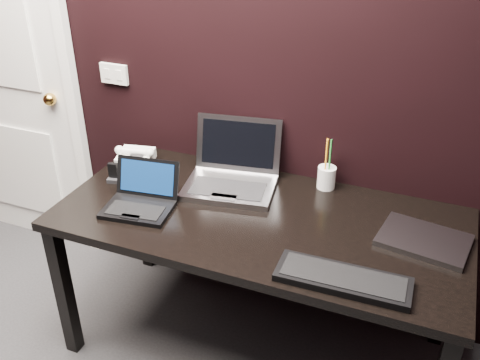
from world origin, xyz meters
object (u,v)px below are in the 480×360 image
at_px(door, 1,72).
at_px(closed_laptop, 424,240).
at_px(desk_phone, 136,157).
at_px(mobile_phone, 113,175).
at_px(netbook, 141,200).
at_px(ext_keyboard, 343,279).
at_px(silver_laptop, 232,175).
at_px(pen_cup, 327,176).
at_px(desk, 259,231).

relative_size(door, closed_laptop, 5.88).
xyz_separation_m(desk_phone, mobile_phone, (-0.00, -0.19, -0.00)).
bearing_deg(netbook, ext_keyboard, -9.92).
bearing_deg(ext_keyboard, door, 162.23).
height_order(silver_laptop, pen_cup, silver_laptop).
distance_m(door, desk, 1.73).
relative_size(ext_keyboard, mobile_phone, 5.27).
bearing_deg(desk, desk_phone, 163.54).
height_order(netbook, closed_laptop, netbook).
distance_m(netbook, ext_keyboard, 0.92).
relative_size(door, desk_phone, 10.41).
height_order(desk, mobile_phone, mobile_phone).
relative_size(desk, pen_cup, 7.03).
relative_size(door, desk, 1.26).
height_order(door, ext_keyboard, door).
relative_size(netbook, mobile_phone, 3.49).
bearing_deg(mobile_phone, ext_keyboard, -15.12).
xyz_separation_m(desk, closed_laptop, (0.65, 0.06, 0.09)).
xyz_separation_m(door, desk, (1.65, -0.38, -0.38)).
xyz_separation_m(mobile_phone, pen_cup, (0.93, 0.31, 0.02)).
distance_m(door, ext_keyboard, 2.19).
height_order(desk_phone, mobile_phone, desk_phone).
bearing_deg(silver_laptop, desk, -43.36).
distance_m(desk, ext_keyboard, 0.51).
xyz_separation_m(ext_keyboard, desk_phone, (-1.14, 0.50, 0.02)).
height_order(door, silver_laptop, door).
bearing_deg(door, mobile_phone, -20.96).
bearing_deg(closed_laptop, desk, -174.52).
bearing_deg(desk_phone, pen_cup, 7.36).
height_order(door, desk, door).
bearing_deg(pen_cup, silver_laptop, -160.68).
distance_m(door, desk_phone, 0.97).
distance_m(netbook, silver_laptop, 0.43).
relative_size(closed_laptop, desk_phone, 1.77).
relative_size(door, mobile_phone, 23.89).
relative_size(desk, mobile_phone, 18.98).
bearing_deg(ext_keyboard, pen_cup, 109.20).
height_order(closed_laptop, mobile_phone, mobile_phone).
bearing_deg(ext_keyboard, mobile_phone, 164.88).
xyz_separation_m(desk, netbook, (-0.49, -0.13, 0.11)).
xyz_separation_m(silver_laptop, pen_cup, (0.40, 0.14, 0.00)).
height_order(netbook, mobile_phone, netbook).
bearing_deg(silver_laptop, closed_laptop, -8.64).
height_order(silver_laptop, closed_laptop, silver_laptop).
height_order(ext_keyboard, closed_laptop, ext_keyboard).
relative_size(door, pen_cup, 8.85).
bearing_deg(pen_cup, closed_laptop, -30.83).
bearing_deg(mobile_phone, closed_laptop, 1.65).
bearing_deg(mobile_phone, desk_phone, 89.74).
bearing_deg(silver_laptop, door, 172.82).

